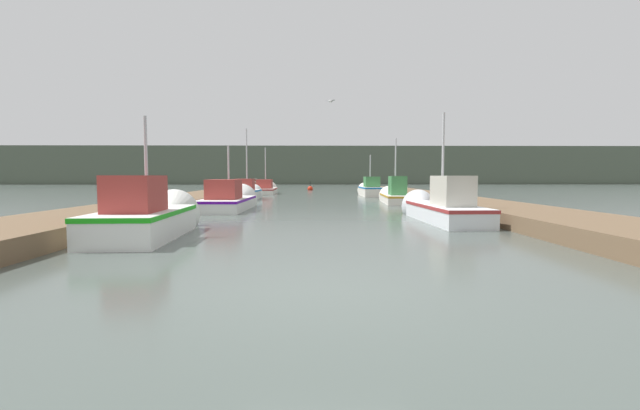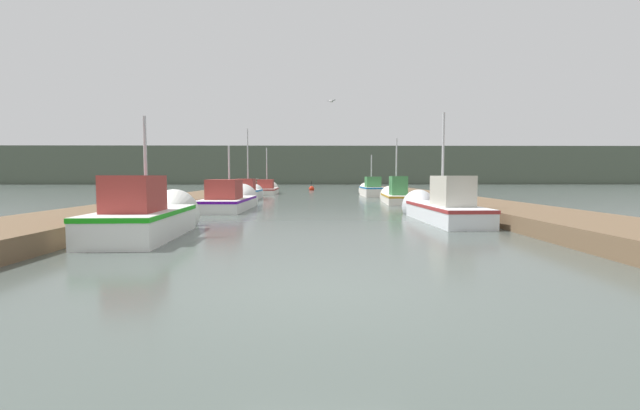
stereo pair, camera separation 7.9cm
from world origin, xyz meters
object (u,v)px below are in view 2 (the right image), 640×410
object	(u,v)px
fishing_boat_5	(371,189)
mooring_piling_0	(110,209)
fishing_boat_2	(231,200)
fishing_boat_6	(267,189)
fishing_boat_4	(249,192)
channel_buoy	(312,189)
fishing_boat_0	(149,216)
mooring_piling_2	(257,187)
fishing_boat_1	(441,207)
mooring_piling_1	(257,185)
fishing_boat_3	(395,195)
seagull_lead	(331,101)

from	to	relation	value
fishing_boat_5	mooring_piling_0	bearing A→B (deg)	-115.32
fishing_boat_2	fishing_boat_6	world-z (taller)	fishing_boat_6
fishing_boat_4	channel_buoy	world-z (taller)	fishing_boat_4
fishing_boat_2	fishing_boat_4	xyz separation A→B (m)	(-0.42, 7.89, 0.02)
fishing_boat_0	mooring_piling_2	xyz separation A→B (m)	(-0.92, 26.56, 0.01)
fishing_boat_5	mooring_piling_2	xyz separation A→B (m)	(-9.20, 5.68, 0.01)
mooring_piling_0	mooring_piling_2	xyz separation A→B (m)	(0.08, 26.47, -0.17)
fishing_boat_0	channel_buoy	xyz separation A→B (m)	(3.81, 32.93, -0.33)
fishing_boat_0	fishing_boat_1	bearing A→B (deg)	20.36
fishing_boat_2	mooring_piling_2	xyz separation A→B (m)	(-1.26, 17.91, 0.09)
fishing_boat_5	mooring_piling_1	bearing A→B (deg)	141.58
fishing_boat_1	channel_buoy	world-z (taller)	fishing_boat_1
fishing_boat_0	fishing_boat_5	distance (m)	22.46
channel_buoy	fishing_boat_1	bearing A→B (deg)	-81.24
fishing_boat_2	channel_buoy	world-z (taller)	fishing_boat_2
fishing_boat_4	mooring_piling_1	distance (m)	11.47
fishing_boat_4	fishing_boat_6	size ratio (longest dim) A/B	0.77
fishing_boat_3	mooring_piling_2	size ratio (longest dim) A/B	5.61
channel_buoy	seagull_lead	xyz separation A→B (m)	(1.21, -20.43, 5.31)
mooring_piling_1	channel_buoy	size ratio (longest dim) A/B	1.15
fishing_boat_1	fishing_boat_2	size ratio (longest dim) A/B	0.95
fishing_boat_3	mooring_piling_1	world-z (taller)	fishing_boat_3
fishing_boat_6	mooring_piling_2	bearing A→B (deg)	126.46
fishing_boat_1	fishing_boat_2	bearing A→B (deg)	145.58
seagull_lead	channel_buoy	bearing A→B (deg)	135.44
fishing_boat_5	fishing_boat_6	size ratio (longest dim) A/B	0.74
fishing_boat_0	fishing_boat_5	bearing A→B (deg)	65.88
fishing_boat_6	mooring_piling_1	xyz separation A→B (m)	(-1.22, 2.78, 0.26)
fishing_boat_1	fishing_boat_3	distance (m)	9.65
mooring_piling_1	channel_buoy	bearing A→B (deg)	45.51
mooring_piling_0	channel_buoy	distance (m)	33.20
fishing_boat_3	fishing_boat_4	bearing A→B (deg)	162.35
mooring_piling_2	mooring_piling_0	bearing A→B (deg)	-90.17
mooring_piling_0	mooring_piling_1	distance (m)	27.88
fishing_boat_0	fishing_boat_3	size ratio (longest dim) A/B	0.86
fishing_boat_5	channel_buoy	xyz separation A→B (m)	(-4.48, 12.05, -0.32)
fishing_boat_4	mooring_piling_0	world-z (taller)	fishing_boat_4
fishing_boat_3	seagull_lead	distance (m)	6.27
fishing_boat_6	fishing_boat_4	bearing A→B (deg)	-92.93
fishing_boat_1	fishing_boat_2	world-z (taller)	fishing_boat_1
fishing_boat_0	fishing_boat_6	bearing A→B (deg)	87.17
mooring_piling_0	fishing_boat_0	bearing A→B (deg)	-4.96
fishing_boat_5	mooring_piling_2	distance (m)	10.81
fishing_boat_4	fishing_boat_5	size ratio (longest dim) A/B	1.04
fishing_boat_3	channel_buoy	xyz separation A→B (m)	(-4.84, 19.77, -0.24)
fishing_boat_4	seagull_lead	world-z (taller)	seagull_lead
fishing_boat_3	mooring_piling_2	bearing A→B (deg)	129.03
fishing_boat_0	fishing_boat_4	xyz separation A→B (m)	(-0.08, 16.54, -0.06)
fishing_boat_4	fishing_boat_6	distance (m)	8.65
fishing_boat_5	mooring_piling_1	xyz separation A→B (m)	(-9.35, 7.09, 0.14)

